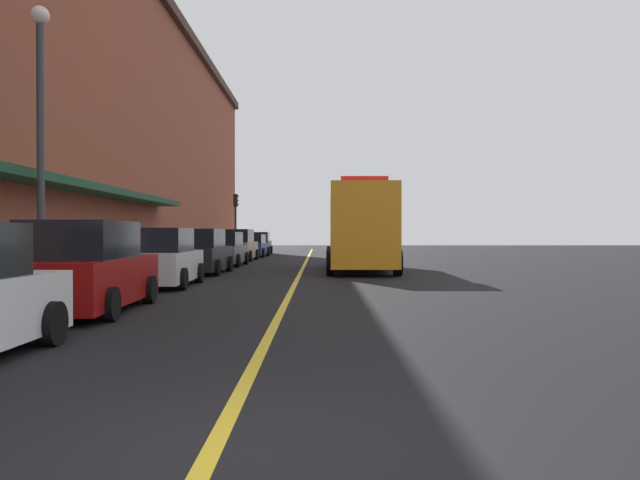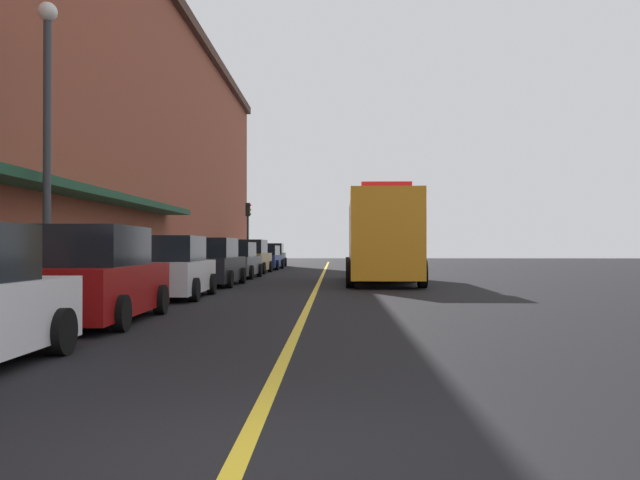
% 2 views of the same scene
% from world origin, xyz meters
% --- Properties ---
extents(ground_plane, '(112.00, 112.00, 0.00)m').
position_xyz_m(ground_plane, '(0.00, 25.00, 0.00)').
color(ground_plane, black).
extents(sidewalk_left, '(2.40, 70.00, 0.15)m').
position_xyz_m(sidewalk_left, '(-6.20, 25.00, 0.07)').
color(sidewalk_left, '#ADA8A0').
rests_on(sidewalk_left, ground).
extents(lane_center_stripe, '(0.16, 70.00, 0.01)m').
position_xyz_m(lane_center_stripe, '(0.00, 25.00, 0.00)').
color(lane_center_stripe, gold).
rests_on(lane_center_stripe, ground).
extents(brick_building_left, '(12.51, 64.00, 14.15)m').
position_xyz_m(brick_building_left, '(-13.07, 23.99, 7.08)').
color(brick_building_left, brown).
rests_on(brick_building_left, ground).
extents(parked_car_1, '(2.21, 4.86, 1.86)m').
position_xyz_m(parked_car_1, '(-4.00, 8.35, 0.86)').
color(parked_car_1, maroon).
rests_on(parked_car_1, ground).
extents(parked_car_2, '(2.14, 4.43, 1.77)m').
position_xyz_m(parked_car_2, '(-4.04, 14.55, 0.83)').
color(parked_car_2, silver).
rests_on(parked_car_2, ground).
extents(parked_car_3, '(2.06, 4.73, 1.79)m').
position_xyz_m(parked_car_3, '(-3.96, 20.58, 0.84)').
color(parked_car_3, black).
rests_on(parked_car_3, ground).
extents(parked_car_4, '(2.11, 4.50, 1.67)m').
position_xyz_m(parked_car_4, '(-3.98, 26.63, 0.79)').
color(parked_car_4, '#595B60').
rests_on(parked_car_4, ground).
extents(parked_car_5, '(2.12, 4.69, 1.86)m').
position_xyz_m(parked_car_5, '(-4.04, 32.51, 0.86)').
color(parked_car_5, '#A5844C').
rests_on(parked_car_5, ground).
extents(parked_car_6, '(2.17, 4.82, 1.55)m').
position_xyz_m(parked_car_6, '(-3.88, 38.64, 0.73)').
color(parked_car_6, navy).
rests_on(parked_car_6, ground).
extents(parked_car_7, '(2.02, 4.71, 1.72)m').
position_xyz_m(parked_car_7, '(-3.96, 44.37, 0.80)').
color(parked_car_7, '#2D5133').
rests_on(parked_car_7, ground).
extents(utility_truck, '(2.98, 9.05, 3.76)m').
position_xyz_m(utility_truck, '(2.52, 22.56, 1.79)').
color(utility_truck, orange).
rests_on(utility_truck, ground).
extents(parking_meter_0, '(0.14, 0.18, 1.33)m').
position_xyz_m(parking_meter_0, '(-5.35, 28.52, 1.06)').
color(parking_meter_0, '#4C4C51').
rests_on(parking_meter_0, sidewalk_left).
extents(parking_meter_2, '(0.14, 0.18, 1.33)m').
position_xyz_m(parking_meter_2, '(-5.35, 12.12, 1.06)').
color(parking_meter_2, '#4C4C51').
rests_on(parking_meter_2, sidewalk_left).
extents(parking_meter_3, '(0.14, 0.18, 1.33)m').
position_xyz_m(parking_meter_3, '(-5.35, 19.77, 1.06)').
color(parking_meter_3, '#4C4C51').
rests_on(parking_meter_3, sidewalk_left).
extents(street_lamp_left, '(0.44, 0.44, 6.94)m').
position_xyz_m(street_lamp_left, '(-5.95, 10.70, 4.40)').
color(street_lamp_left, '#33383D').
rests_on(street_lamp_left, sidewalk_left).
extents(traffic_light_near, '(0.38, 0.36, 4.30)m').
position_xyz_m(traffic_light_near, '(-5.29, 40.81, 3.16)').
color(traffic_light_near, '#232326').
rests_on(traffic_light_near, sidewalk_left).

